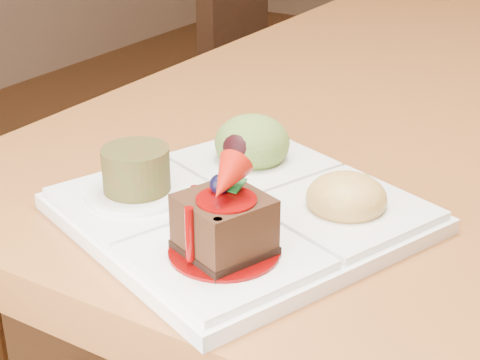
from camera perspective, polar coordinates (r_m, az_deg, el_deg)
The scene contains 2 objects.
chair_left at distance 1.75m, azimuth 2.57°, elevation 7.67°, with size 0.47×0.47×0.89m.
sampler_plate at distance 0.58m, azimuth 0.16°, elevation -1.30°, with size 0.31×0.31×0.09m.
Camera 1 is at (0.07, -1.19, 1.02)m, focal length 55.00 mm.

